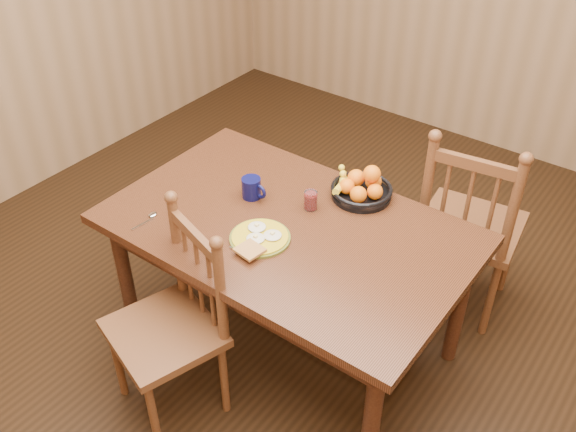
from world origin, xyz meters
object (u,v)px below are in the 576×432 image
Objects in this scene: dining_table at (288,240)px; fruit_bowl at (361,188)px; chair_near at (172,325)px; breakfast_plate at (260,238)px; coffee_mug at (252,188)px; chair_far at (469,227)px.

dining_table is 0.43m from fruit_bowl.
chair_near is at bearing -108.63° from dining_table.
dining_table is 0.19m from breakfast_plate.
coffee_mug is at bearing 164.32° from dining_table.
coffee_mug is (-0.23, 0.23, 0.04)m from breakfast_plate.
breakfast_plate is at bearing -102.71° from dining_table.
dining_table is 11.97× the size of coffee_mug.
chair_far is 1.09× the size of chair_near.
fruit_bowl is (0.40, 0.31, -0.00)m from coffee_mug.
breakfast_plate is (-0.04, -0.16, 0.10)m from dining_table.
coffee_mug is 0.41× the size of fruit_bowl.
dining_table is at bearing -110.20° from fruit_bowl.
chair_far is 0.63m from fruit_bowl.
coffee_mug is (-0.26, 0.07, 0.14)m from dining_table.
fruit_bowl reaches higher than dining_table.
chair_near is at bearing -110.78° from breakfast_plate.
chair_far reaches higher than fruit_bowl.
chair_near is at bearing 52.93° from chair_far.
chair_far is 1.12m from breakfast_plate.
breakfast_plate is at bearing 49.52° from chair_far.
chair_far is 3.63× the size of breakfast_plate.
dining_table is 0.96m from chair_far.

